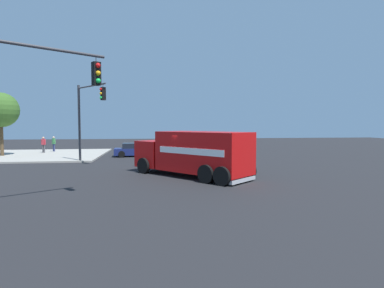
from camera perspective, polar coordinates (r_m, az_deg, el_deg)
ground_plane at (r=19.43m, az=-0.21°, el=-5.67°), size 100.00×100.00×0.00m
sidewalk_corner_near at (r=34.77m, az=-26.33°, el=-1.82°), size 12.74×12.74×0.14m
delivery_truck at (r=18.68m, az=0.25°, el=-1.64°), size 7.45×6.99×2.70m
traffic_light_primary at (r=26.33m, az=-18.75°, el=5.82°), size 3.56×2.80×6.23m
traffic_light_secondary at (r=12.63m, az=-28.89°, el=7.53°), size 2.77×3.99×6.19m
pickup_silver at (r=29.94m, az=6.05°, el=-1.02°), size 2.36×5.25×1.38m
sedan_navy at (r=31.03m, az=-10.17°, el=-1.08°), size 2.22×4.39×1.31m
pedestrian_near_corner at (r=36.56m, az=-25.58°, el=0.06°), size 0.31×0.51×1.68m
pedestrian_crossing at (r=37.75m, az=-24.01°, el=0.19°), size 0.39×0.41×1.67m
shade_tree_near at (r=34.87m, az=-31.68°, el=5.31°), size 3.32×3.32×6.04m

